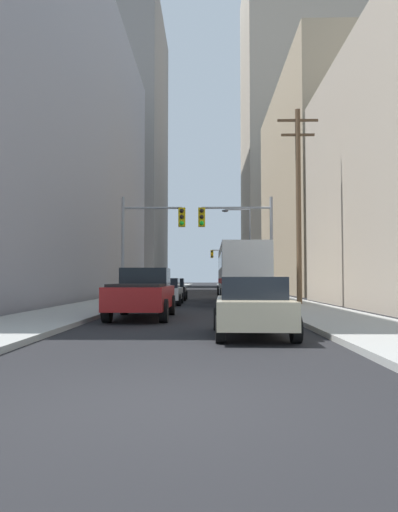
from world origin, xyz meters
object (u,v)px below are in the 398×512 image
at_px(pickup_truck_red, 143,293).
at_px(sedan_beige, 252,306).
at_px(sedan_black, 173,289).
at_px(traffic_signal_near_left, 150,233).
at_px(traffic_signal_near_right, 239,232).
at_px(city_bus, 240,272).
at_px(sedan_white, 165,291).
at_px(traffic_signal_far_right, 223,260).

distance_m(pickup_truck_red, sedan_beige, 6.68).
distance_m(sedan_black, traffic_signal_near_left, 7.91).
relative_size(sedan_beige, traffic_signal_near_left, 0.71).
height_order(sedan_beige, traffic_signal_near_right, traffic_signal_near_right).
relative_size(pickup_truck_red, traffic_signal_near_left, 0.90).
xyz_separation_m(city_bus, traffic_signal_near_left, (-5.19, -2.93, 2.10)).
height_order(city_bus, traffic_signal_near_left, traffic_signal_near_left).
relative_size(city_bus, traffic_signal_near_right, 1.92).
xyz_separation_m(traffic_signal_near_left, traffic_signal_near_right, (4.93, 0.00, 0.03)).
distance_m(sedan_white, sedan_black, 5.85).
height_order(sedan_white, traffic_signal_far_right, traffic_signal_far_right).
relative_size(traffic_signal_near_left, traffic_signal_far_right, 1.00).
bearing_deg(sedan_white, city_bus, 20.01).
bearing_deg(traffic_signal_near_right, pickup_truck_red, -117.64).
distance_m(sedan_white, traffic_signal_near_left, 3.59).
xyz_separation_m(pickup_truck_red, sedan_white, (0.03, 9.36, -0.16)).
distance_m(city_bus, sedan_beige, 16.68).
bearing_deg(sedan_beige, traffic_signal_far_right, 88.77).
xyz_separation_m(sedan_white, traffic_signal_far_right, (4.66, 36.75, 3.24)).
distance_m(city_bus, traffic_signal_far_right, 35.19).
distance_m(city_bus, traffic_signal_near_left, 6.32).
bearing_deg(city_bus, sedan_beige, -93.09).
bearing_deg(traffic_signal_far_right, traffic_signal_near_right, -90.71).
height_order(pickup_truck_red, sedan_black, pickup_truck_red).
bearing_deg(traffic_signal_near_left, sedan_beige, -72.60).
height_order(pickup_truck_red, sedan_beige, pickup_truck_red).
distance_m(sedan_white, traffic_signal_far_right, 37.18).
bearing_deg(traffic_signal_far_right, traffic_signal_near_left, -98.07).
bearing_deg(sedan_black, sedan_white, -90.22).
height_order(sedan_white, traffic_signal_near_left, traffic_signal_near_left).
distance_m(pickup_truck_red, traffic_signal_near_left, 8.66).
bearing_deg(traffic_signal_far_right, sedan_white, -97.23).
height_order(sedan_beige, traffic_signal_near_left, traffic_signal_near_left).
xyz_separation_m(sedan_beige, sedan_white, (-3.55, 15.00, 0.00)).
bearing_deg(city_bus, traffic_signal_near_left, -150.52).
bearing_deg(pickup_truck_red, city_bus, 67.82).
xyz_separation_m(city_bus, sedan_white, (-4.45, -1.62, -1.16)).
relative_size(city_bus, traffic_signal_far_right, 1.92).
relative_size(sedan_white, traffic_signal_near_left, 0.70).
relative_size(city_bus, sedan_black, 2.72).
bearing_deg(traffic_signal_near_right, city_bus, 84.91).
bearing_deg(traffic_signal_far_right, sedan_beige, -91.23).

